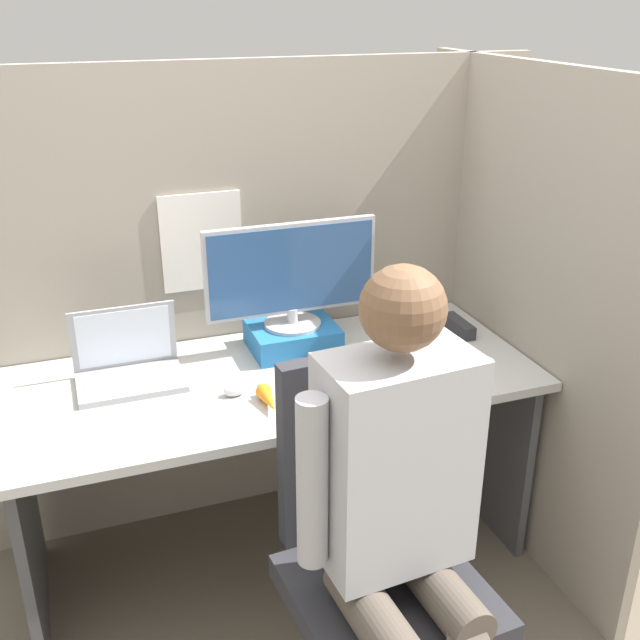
{
  "coord_description": "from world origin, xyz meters",
  "views": [
    {
      "loc": [
        -0.58,
        -1.67,
        1.82
      ],
      "look_at": [
        0.09,
        0.18,
        0.97
      ],
      "focal_mm": 42.0,
      "sensor_mm": 36.0,
      "label": 1
    }
  ],
  "objects_px": {
    "monitor": "(291,274)",
    "person": "(402,506)",
    "paper_box": "(293,337)",
    "office_chair": "(376,548)",
    "stapler": "(459,326)",
    "carrot_toy": "(269,400)",
    "laptop": "(129,368)"
  },
  "relations": [
    {
      "from": "monitor",
      "to": "stapler",
      "type": "relative_size",
      "value": 3.48
    },
    {
      "from": "paper_box",
      "to": "carrot_toy",
      "type": "height_order",
      "value": "paper_box"
    },
    {
      "from": "stapler",
      "to": "laptop",
      "type": "bearing_deg",
      "value": 178.85
    },
    {
      "from": "carrot_toy",
      "to": "laptop",
      "type": "bearing_deg",
      "value": 139.97
    },
    {
      "from": "monitor",
      "to": "person",
      "type": "xyz_separation_m",
      "value": [
        -0.06,
        -0.97,
        -0.21
      ]
    },
    {
      "from": "monitor",
      "to": "person",
      "type": "height_order",
      "value": "person"
    },
    {
      "from": "stapler",
      "to": "office_chair",
      "type": "relative_size",
      "value": 0.16
    },
    {
      "from": "carrot_toy",
      "to": "person",
      "type": "xyz_separation_m",
      "value": [
        0.13,
        -0.61,
        0.03
      ]
    },
    {
      "from": "stapler",
      "to": "office_chair",
      "type": "distance_m",
      "value": 1.0
    },
    {
      "from": "monitor",
      "to": "office_chair",
      "type": "distance_m",
      "value": 0.94
    },
    {
      "from": "carrot_toy",
      "to": "paper_box",
      "type": "bearing_deg",
      "value": 62.04
    },
    {
      "from": "laptop",
      "to": "office_chair",
      "type": "distance_m",
      "value": 0.95
    },
    {
      "from": "person",
      "to": "laptop",
      "type": "bearing_deg",
      "value": 118.34
    },
    {
      "from": "paper_box",
      "to": "office_chair",
      "type": "relative_size",
      "value": 0.28
    },
    {
      "from": "carrot_toy",
      "to": "person",
      "type": "relative_size",
      "value": 0.11
    },
    {
      "from": "carrot_toy",
      "to": "office_chair",
      "type": "xyz_separation_m",
      "value": [
        0.14,
        -0.46,
        -0.21
      ]
    },
    {
      "from": "paper_box",
      "to": "stapler",
      "type": "distance_m",
      "value": 0.6
    },
    {
      "from": "paper_box",
      "to": "stapler",
      "type": "xyz_separation_m",
      "value": [
        0.6,
        -0.08,
        -0.02
      ]
    },
    {
      "from": "stapler",
      "to": "carrot_toy",
      "type": "distance_m",
      "value": 0.83
    },
    {
      "from": "carrot_toy",
      "to": "office_chair",
      "type": "height_order",
      "value": "office_chair"
    },
    {
      "from": "stapler",
      "to": "office_chair",
      "type": "height_order",
      "value": "office_chair"
    },
    {
      "from": "paper_box",
      "to": "office_chair",
      "type": "distance_m",
      "value": 0.85
    },
    {
      "from": "stapler",
      "to": "office_chair",
      "type": "xyz_separation_m",
      "value": [
        -0.64,
        -0.74,
        -0.21
      ]
    },
    {
      "from": "carrot_toy",
      "to": "stapler",
      "type": "bearing_deg",
      "value": 19.66
    },
    {
      "from": "paper_box",
      "to": "monitor",
      "type": "bearing_deg",
      "value": 90.0
    },
    {
      "from": "carrot_toy",
      "to": "person",
      "type": "height_order",
      "value": "person"
    },
    {
      "from": "monitor",
      "to": "carrot_toy",
      "type": "relative_size",
      "value": 3.98
    },
    {
      "from": "laptop",
      "to": "person",
      "type": "height_order",
      "value": "person"
    },
    {
      "from": "laptop",
      "to": "office_chair",
      "type": "bearing_deg",
      "value": -56.55
    },
    {
      "from": "monitor",
      "to": "laptop",
      "type": "bearing_deg",
      "value": -174.3
    },
    {
      "from": "carrot_toy",
      "to": "office_chair",
      "type": "relative_size",
      "value": 0.14
    },
    {
      "from": "monitor",
      "to": "person",
      "type": "distance_m",
      "value": 1.0
    }
  ]
}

